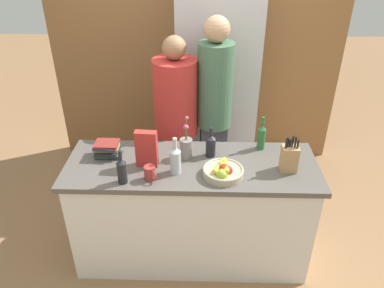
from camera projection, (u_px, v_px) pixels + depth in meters
ground_plane at (192, 251)px, 3.17m from camera, size 14.00×14.00×0.00m
kitchen_island at (192, 211)px, 2.94m from camera, size 1.84×0.65×0.89m
back_wall_wood at (196, 45)px, 3.90m from camera, size 3.04×0.12×2.60m
refrigerator at (216, 83)px, 3.73m from camera, size 0.77×0.63×2.03m
fruit_bowl at (223, 171)px, 2.57m from camera, size 0.28×0.28×0.10m
knife_block at (289, 158)px, 2.60m from camera, size 0.11×0.10×0.27m
flower_vase at (186, 147)px, 2.75m from camera, size 0.09×0.09×0.34m
cereal_box at (146, 149)px, 2.63m from camera, size 0.16×0.07×0.27m
coffee_mug at (150, 173)px, 2.53m from camera, size 0.09×0.10×0.10m
book_stack at (107, 149)px, 2.78m from camera, size 0.20×0.16×0.11m
bottle_oil at (175, 159)px, 2.57m from camera, size 0.08×0.08×0.28m
bottle_vinegar at (211, 145)px, 2.76m from camera, size 0.08×0.08×0.24m
bottle_wine at (261, 136)px, 2.85m from camera, size 0.06×0.06×0.27m
bottle_water at (122, 170)px, 2.47m from camera, size 0.06×0.06×0.25m
person_at_sink at (176, 120)px, 3.25m from camera, size 0.37×0.37×1.65m
person_in_blue at (214, 107)px, 3.21m from camera, size 0.30×0.30×1.80m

